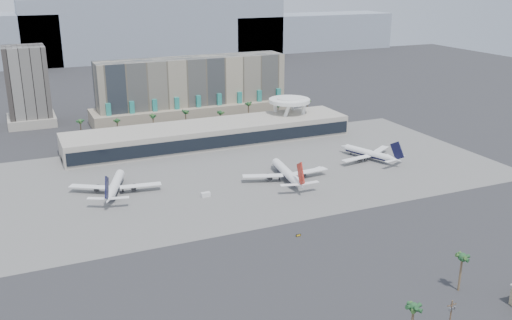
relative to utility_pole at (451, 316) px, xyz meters
name	(u,v)px	position (x,y,z in m)	size (l,w,h in m)	color
ground	(296,211)	(2.00, 96.09, -7.14)	(900.00, 900.00, 0.00)	#232326
apron_pad	(246,172)	(2.00, 151.09, -7.11)	(260.00, 130.00, 0.06)	#5B5B59
mountain_ridge	(129,33)	(29.88, 566.09, 22.75)	(680.00, 60.00, 70.00)	gray
hotel	(193,94)	(12.00, 270.50, 9.67)	(140.00, 30.00, 42.00)	gray
office_tower	(28,91)	(-93.00, 296.09, 15.80)	(30.00, 30.00, 52.00)	black
terminal	(211,133)	(2.00, 205.93, -0.63)	(170.00, 32.50, 14.50)	#A7A293
saucer_structure	(289,103)	(57.00, 212.09, 11.31)	(26.00, 26.00, 21.89)	white
palm_row	(203,113)	(9.00, 241.09, 3.36)	(157.80, 2.80, 13.10)	brown
utility_pole	(451,316)	(0.00, 0.00, 0.00)	(3.20, 0.85, 12.00)	#4C3826
airliner_left	(115,185)	(-64.98, 148.21, -3.33)	(40.69, 42.06, 15.12)	white
airliner_centre	(287,173)	(15.27, 131.66, -3.19)	(43.74, 45.27, 15.66)	white
airliner_right	(369,153)	(70.85, 142.67, -3.60)	(37.62, 38.85, 14.05)	white
service_vehicle_a	(206,195)	(-28.12, 127.23, -6.11)	(4.21, 2.06, 2.06)	silver
service_vehicle_b	(319,169)	(36.43, 137.34, -6.19)	(3.71, 2.12, 1.91)	silver
taxiway_sign	(298,235)	(-8.46, 73.95, -6.67)	(2.09, 0.39, 0.95)	black
near_palm_a	(413,312)	(-9.91, 3.82, 1.65)	(6.00, 6.00, 11.61)	brown
near_palm_b	(462,261)	(20.43, 18.50, 3.35)	(6.00, 6.00, 13.36)	brown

